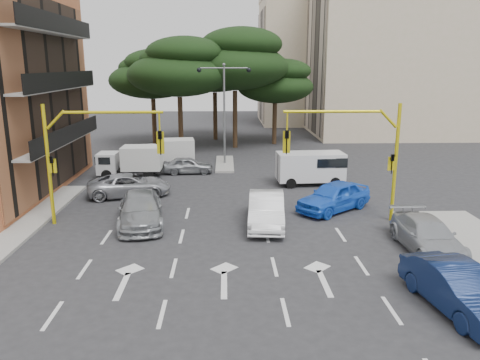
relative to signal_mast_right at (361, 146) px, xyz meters
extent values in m
plane|color=#28282B|center=(-6.80, -1.99, -3.88)|extent=(120.00, 120.00, 0.00)
cube|color=gray|center=(-6.80, 14.01, -3.81)|extent=(1.40, 6.00, 0.15)
cube|color=black|center=(-17.24, 6.01, 2.12)|extent=(0.12, 14.72, 11.20)
cube|color=beige|center=(13.20, 30.01, 5.12)|extent=(20.00, 12.00, 18.00)
cube|color=black|center=(3.14, 30.01, 4.62)|extent=(0.12, 11.04, 16.20)
cube|color=beige|center=(6.20, 42.01, 4.12)|extent=(16.00, 12.00, 16.00)
cube|color=black|center=(-1.86, 42.01, 3.62)|extent=(0.12, 11.04, 14.20)
cylinder|color=#382616|center=(-10.80, 20.01, -1.41)|extent=(0.44, 0.44, 4.95)
ellipsoid|color=black|center=(-10.80, 20.01, 3.05)|extent=(9.15, 9.15, 3.87)
ellipsoid|color=black|center=(-10.20, 19.61, 4.92)|extent=(6.86, 6.86, 2.86)
ellipsoid|color=black|center=(-11.30, 20.31, 4.37)|extent=(6.07, 6.07, 2.64)
cylinder|color=#382616|center=(-5.80, 22.01, -1.18)|extent=(0.44, 0.44, 5.40)
ellipsoid|color=black|center=(-5.80, 22.01, 3.68)|extent=(9.98, 9.98, 4.22)
ellipsoid|color=black|center=(-5.20, 21.61, 5.72)|extent=(7.49, 7.49, 3.12)
ellipsoid|color=black|center=(-6.30, 22.31, 5.12)|extent=(6.62, 6.62, 2.88)
cylinder|color=#382616|center=(-13.80, 24.01, -1.63)|extent=(0.44, 0.44, 4.50)
ellipsoid|color=black|center=(-13.80, 24.01, 2.42)|extent=(8.32, 8.32, 3.52)
ellipsoid|color=black|center=(-13.20, 23.61, 4.12)|extent=(6.24, 6.24, 2.60)
ellipsoid|color=black|center=(-14.30, 24.31, 3.62)|extent=(5.52, 5.52, 2.40)
cylinder|color=#382616|center=(-1.80, 24.01, -1.86)|extent=(0.44, 0.44, 4.05)
ellipsoid|color=black|center=(-1.80, 24.01, 1.79)|extent=(7.49, 7.49, 3.17)
ellipsoid|color=black|center=(-1.20, 23.61, 3.32)|extent=(5.62, 5.62, 2.34)
ellipsoid|color=black|center=(-2.30, 24.31, 2.87)|extent=(4.97, 4.97, 2.16)
cylinder|color=#382616|center=(-7.80, 27.01, -1.41)|extent=(0.44, 0.44, 4.95)
ellipsoid|color=black|center=(-7.80, 27.01, 3.05)|extent=(9.15, 9.15, 3.87)
ellipsoid|color=black|center=(-7.20, 26.61, 4.92)|extent=(6.86, 6.86, 2.86)
ellipsoid|color=black|center=(-8.30, 27.31, 4.37)|extent=(6.07, 6.07, 2.64)
cylinder|color=yellow|center=(1.80, 0.01, -0.88)|extent=(0.18, 0.18, 6.00)
cylinder|color=yellow|center=(1.25, 0.01, 1.37)|extent=(0.95, 0.14, 0.95)
cylinder|color=yellow|center=(-1.50, 0.01, 1.72)|extent=(4.80, 0.14, 0.14)
cylinder|color=yellow|center=(-3.70, 0.01, 1.27)|extent=(0.08, 0.08, 0.90)
imported|color=black|center=(-3.70, 0.01, 0.22)|extent=(0.20, 0.24, 1.20)
cube|color=yellow|center=(-3.70, 0.09, 0.22)|extent=(0.36, 0.06, 1.10)
imported|color=black|center=(1.58, -0.14, -0.88)|extent=(0.16, 0.20, 1.00)
cube|color=yellow|center=(1.58, -0.04, -0.88)|extent=(0.35, 0.08, 0.70)
cylinder|color=yellow|center=(-15.40, 0.01, -0.88)|extent=(0.18, 0.18, 6.00)
cylinder|color=yellow|center=(-14.85, 0.01, 1.37)|extent=(0.95, 0.14, 0.95)
cylinder|color=yellow|center=(-12.10, 0.01, 1.72)|extent=(4.80, 0.14, 0.14)
cylinder|color=yellow|center=(-9.90, 0.01, 1.27)|extent=(0.08, 0.08, 0.90)
imported|color=black|center=(-9.90, 0.01, 0.22)|extent=(0.20, 0.24, 1.20)
cube|color=yellow|center=(-9.90, 0.09, 0.22)|extent=(0.36, 0.06, 1.10)
imported|color=black|center=(-15.18, -0.14, -0.88)|extent=(0.16, 0.20, 1.00)
cube|color=yellow|center=(-15.18, -0.04, -0.88)|extent=(0.35, 0.08, 0.70)
cylinder|color=slate|center=(-6.80, 14.01, 0.02)|extent=(0.16, 0.16, 7.50)
cylinder|color=slate|center=(-7.70, 14.01, 3.67)|extent=(1.80, 0.10, 0.10)
sphere|color=black|center=(-8.70, 14.01, 3.52)|extent=(0.36, 0.36, 0.36)
cylinder|color=slate|center=(-5.90, 14.01, 3.67)|extent=(1.80, 0.10, 0.10)
sphere|color=black|center=(-4.90, 14.01, 3.52)|extent=(0.36, 0.36, 0.36)
sphere|color=slate|center=(-6.80, 14.01, 3.92)|extent=(0.24, 0.24, 0.24)
imported|color=white|center=(-4.71, -0.54, -3.08)|extent=(2.09, 5.01, 1.61)
imported|color=blue|center=(-0.80, 1.79, -3.08)|extent=(4.87, 4.42, 1.61)
imported|color=#909497|center=(-11.01, -0.16, -3.12)|extent=(2.98, 5.56, 1.53)
imported|color=#A7A9AF|center=(-12.58, 5.03, -3.20)|extent=(5.29, 3.19, 1.37)
imported|color=gray|center=(-9.49, 11.01, -3.26)|extent=(3.72, 1.68, 1.24)
imported|color=#0D1B42|center=(0.80, -9.00, -3.12)|extent=(2.36, 4.83, 1.52)
imported|color=#A6A9AE|center=(1.90, -4.08, -3.18)|extent=(2.06, 4.90, 1.41)
camera|label=1|loc=(-6.70, -22.67, 3.96)|focal=35.00mm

